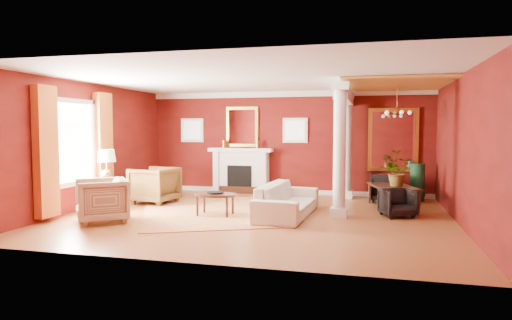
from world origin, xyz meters
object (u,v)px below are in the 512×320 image
(sofa, at_px, (287,194))
(side_table, at_px, (107,170))
(coffee_table, at_px, (215,196))
(armchair_leopard, at_px, (154,183))
(armchair_stripe, at_px, (102,198))
(dining_table, at_px, (394,190))

(sofa, height_order, side_table, side_table)
(side_table, bearing_deg, coffee_table, -1.68)
(sofa, relative_size, armchair_leopard, 2.37)
(sofa, xyz_separation_m, coffee_table, (-1.50, -0.31, -0.04))
(armchair_leopard, height_order, armchair_stripe, armchair_leopard)
(armchair_leopard, distance_m, side_table, 1.30)
(coffee_table, relative_size, side_table, 0.68)
(armchair_stripe, height_order, side_table, side_table)
(sofa, xyz_separation_m, side_table, (-4.13, -0.23, 0.45))
(sofa, height_order, armchair_stripe, armchair_stripe)
(armchair_leopard, distance_m, armchair_stripe, 2.33)
(armchair_leopard, relative_size, side_table, 0.72)
(armchair_leopard, distance_m, dining_table, 5.78)
(armchair_leopard, height_order, dining_table, armchair_leopard)
(sofa, bearing_deg, armchair_stripe, 117.04)
(sofa, height_order, coffee_table, sofa)
(coffee_table, xyz_separation_m, side_table, (-2.63, 0.08, 0.48))
(coffee_table, bearing_deg, armchair_leopard, 150.32)
(side_table, height_order, dining_table, side_table)
(sofa, relative_size, side_table, 1.72)
(sofa, relative_size, coffee_table, 2.53)
(side_table, relative_size, dining_table, 0.92)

